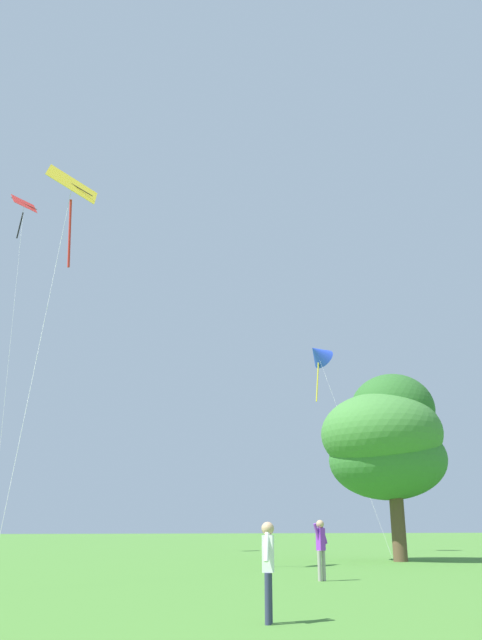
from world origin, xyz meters
TOP-DOWN VIEW (x-y plane):
  - kite_blue_delta at (17.11, 36.93)m, footprint 2.40×8.86m
  - kite_yellow_diamond at (-1.41, 22.07)m, footprint 2.49×8.00m
  - kite_red_high at (-3.82, 39.71)m, footprint 1.92×10.08m
  - person_near_tree at (1.75, 8.04)m, footprint 0.32×0.49m
  - person_in_blue_jacket at (6.55, 15.88)m, footprint 0.55×0.27m
  - tree_left_oak at (14.99, 25.39)m, footprint 6.41×6.31m

SIDE VIEW (x-z plane):
  - person_near_tree at x=1.75m, z-range 0.16..1.77m
  - person_in_blue_jacket at x=6.55m, z-range 0.18..1.92m
  - tree_left_oak at x=14.99m, z-range 1.20..10.26m
  - kite_blue_delta at x=17.11m, z-range 6.14..20.55m
  - kite_yellow_diamond at x=-1.41m, z-range 6.31..22.65m
  - kite_red_high at x=-3.82m, z-range 10.21..34.08m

